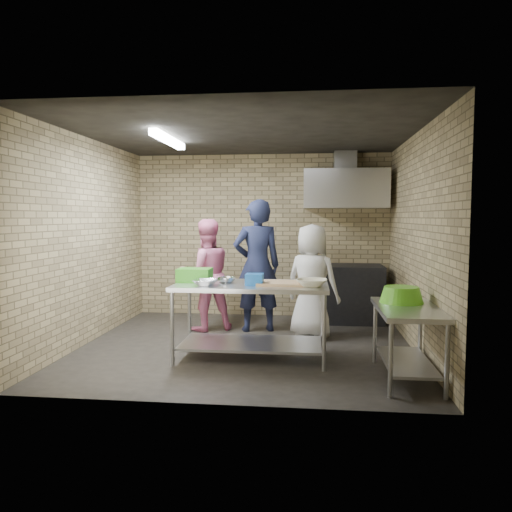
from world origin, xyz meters
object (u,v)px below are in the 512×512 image
at_px(green_basin, 401,295).
at_px(prep_table, 251,321).
at_px(woman_white, 312,281).
at_px(green_crate, 195,275).
at_px(man_navy, 257,266).
at_px(bottle_red, 348,194).
at_px(woman_pink, 206,275).
at_px(stove, 344,293).
at_px(side_counter, 407,343).
at_px(bottle_green, 373,195).
at_px(blue_tub, 254,279).

bearing_deg(green_basin, prep_table, 169.83).
height_order(prep_table, woman_white, woman_white).
xyz_separation_m(green_crate, man_navy, (0.61, 1.30, -0.01)).
distance_m(bottle_red, man_navy, 2.01).
height_order(man_navy, woman_pink, man_navy).
xyz_separation_m(stove, woman_pink, (-2.06, -0.81, 0.36)).
relative_size(green_basin, woman_pink, 0.28).
height_order(side_counter, man_navy, man_navy).
relative_size(prep_table, green_basin, 3.86).
height_order(man_navy, woman_white, man_navy).
bearing_deg(bottle_green, man_navy, -149.81).
bearing_deg(green_basin, bottle_green, 89.58).
relative_size(side_counter, green_crate, 3.04).
bearing_deg(woman_pink, prep_table, 94.27).
relative_size(bottle_red, man_navy, 0.09).
relative_size(side_counter, woman_pink, 0.74).
relative_size(stove, bottle_red, 6.67).
height_order(prep_table, bottle_red, bottle_red).
height_order(side_counter, stove, stove).
height_order(green_basin, man_navy, man_navy).
xyz_separation_m(stove, woman_white, (-0.52, -1.09, 0.33)).
xyz_separation_m(side_counter, stove, (-0.45, 2.75, 0.08)).
distance_m(stove, man_navy, 1.61).
distance_m(blue_tub, man_navy, 1.53).
height_order(side_counter, green_crate, green_crate).
bearing_deg(man_navy, green_basin, 117.99).
bearing_deg(woman_white, side_counter, 145.84).
bearing_deg(man_navy, woman_pink, -15.36).
xyz_separation_m(bottle_green, woman_white, (-0.97, -1.33, -1.23)).
bearing_deg(bottle_red, green_crate, -130.33).
bearing_deg(side_counter, green_basin, 94.57).
bearing_deg(green_crate, green_basin, -10.04).
bearing_deg(prep_table, blue_tub, -63.43).
distance_m(side_counter, man_navy, 2.70).
bearing_deg(green_crate, blue_tub, -16.35).
bearing_deg(bottle_green, blue_tub, -122.54).
bearing_deg(stove, woman_pink, -158.55).
distance_m(green_crate, bottle_red, 3.23).
distance_m(stove, bottle_green, 1.65).
distance_m(bottle_green, woman_white, 2.06).
distance_m(prep_table, woman_white, 1.36).
bearing_deg(green_basin, man_navy, 135.37).
xyz_separation_m(woman_pink, woman_white, (1.55, -0.28, -0.03)).
height_order(green_basin, woman_pink, woman_pink).
height_order(bottle_red, woman_pink, bottle_red).
bearing_deg(woman_white, green_basin, 149.52).
xyz_separation_m(bottle_green, man_navy, (-1.76, -1.02, -1.06)).
relative_size(prep_table, blue_tub, 9.00).
xyz_separation_m(prep_table, man_navy, (-0.09, 1.42, 0.51)).
relative_size(man_navy, woman_pink, 1.17).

